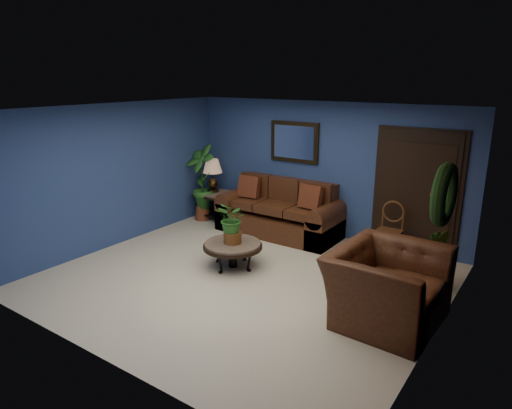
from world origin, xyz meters
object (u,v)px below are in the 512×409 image
Objects in this scene: side_chair at (390,226)px; sofa at (281,215)px; end_table at (213,198)px; armchair at (387,286)px; coffee_table at (233,246)px; table_lamp at (213,172)px.

sofa is at bearing -179.74° from side_chair.
end_table is at bearing -178.68° from sofa.
end_table is 0.46× the size of armchair.
coffee_table is 2.69m from table_lamp.
coffee_table is 2.61m from end_table.
coffee_table is at bearing 88.02° from armchair.
table_lamp is (-1.89, 1.79, 0.67)m from coffee_table.
armchair is at bearing -4.78° from coffee_table.
armchair reaches higher than coffee_table.
sofa is 1.66m from end_table.
side_chair is 0.67× the size of armchair.
coffee_table is (0.23, -1.83, 0.00)m from sofa.
armchair is at bearing -72.55° from side_chair.
table_lamp is 4.91m from armchair.
sofa reaches higher than end_table.
side_chair reaches higher than end_table.
end_table is 3.78m from side_chair.
sofa is at bearing 1.32° from table_lamp.
sofa is 3.52× the size of table_lamp.
armchair is at bearing -24.24° from end_table.
table_lamp is 0.71× the size of side_chair.
sofa is 1.84m from coffee_table.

